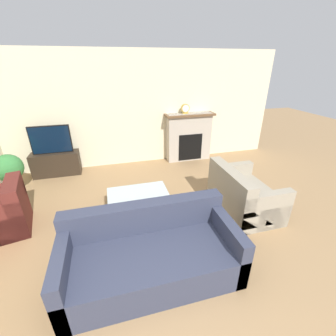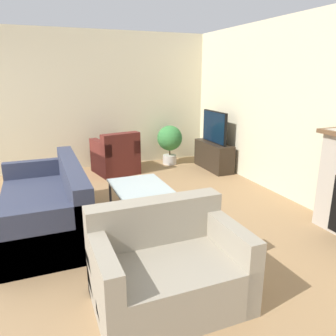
{
  "view_description": "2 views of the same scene",
  "coord_description": "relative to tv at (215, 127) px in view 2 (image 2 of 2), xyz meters",
  "views": [
    {
      "loc": [
        -0.24,
        -1.03,
        2.42
      ],
      "look_at": [
        0.69,
        2.41,
        0.73
      ],
      "focal_mm": 24.0,
      "sensor_mm": 36.0,
      "label": 1
    },
    {
      "loc": [
        4.13,
        0.95,
        1.88
      ],
      "look_at": [
        0.5,
        2.42,
        0.75
      ],
      "focal_mm": 35.0,
      "sensor_mm": 36.0,
      "label": 2
    }
  ],
  "objects": [
    {
      "name": "wall_back",
      "position": [
        1.5,
        0.29,
        0.49
      ],
      "size": [
        8.2,
        0.06,
        2.7
      ],
      "color": "beige",
      "rests_on": "ground_plane"
    },
    {
      "name": "wall_left",
      "position": [
        -1.13,
        -1.99,
        0.49
      ],
      "size": [
        0.06,
        7.49,
        2.7
      ],
      "color": "beige",
      "rests_on": "ground_plane"
    },
    {
      "name": "tv_stand",
      "position": [
        -0.0,
        0.0,
        -0.59
      ],
      "size": [
        1.04,
        0.35,
        0.54
      ],
      "color": "#2D2319",
      "rests_on": "ground_plane"
    },
    {
      "name": "tv",
      "position": [
        0.0,
        0.0,
        0.0
      ],
      "size": [
        0.84,
        0.06,
        0.63
      ],
      "color": "black",
      "rests_on": "tv_stand"
    },
    {
      "name": "couch_sectional",
      "position": [
        1.59,
        -3.25,
        -0.57
      ],
      "size": [
        2.06,
        0.96,
        0.82
      ],
      "color": "#33384C",
      "rests_on": "ground_plane"
    },
    {
      "name": "couch_loveseat",
      "position": [
        3.4,
        -2.38,
        -0.56
      ],
      "size": [
        0.86,
        1.23,
        0.82
      ],
      "rotation": [
        0.0,
        0.0,
        1.57
      ],
      "color": "#9E937F",
      "rests_on": "ground_plane"
    },
    {
      "name": "armchair_by_window",
      "position": [
        -0.46,
        -1.9,
        -0.55
      ],
      "size": [
        0.89,
        0.87,
        0.82
      ],
      "rotation": [
        0.0,
        0.0,
        -1.37
      ],
      "color": "#5B231E",
      "rests_on": "ground_plane"
    },
    {
      "name": "coffee_table",
      "position": [
        1.62,
        -2.05,
        -0.48
      ],
      "size": [
        1.01,
        0.73,
        0.41
      ],
      "color": "#333338",
      "rests_on": "ground_plane"
    },
    {
      "name": "potted_plant",
      "position": [
        -0.7,
        -0.67,
        -0.34
      ],
      "size": [
        0.53,
        0.53,
        0.83
      ],
      "color": "beige",
      "rests_on": "ground_plane"
    }
  ]
}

